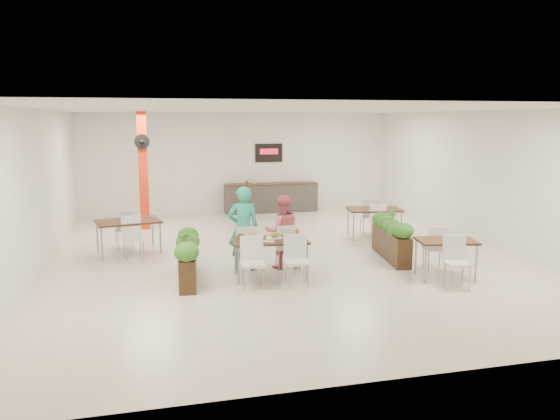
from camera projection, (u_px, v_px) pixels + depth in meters
The scene contains 12 objects.
ground at pixel (285, 255), 12.17m from camera, with size 12.00×12.00×0.00m, color beige.
room_shell at pixel (285, 165), 11.83m from camera, with size 10.10×12.10×3.22m.
red_column at pixel (143, 169), 14.81m from camera, with size 0.40×0.41×3.20m.
service_counter at pixel (271, 197), 17.73m from camera, with size 3.00×0.64×2.20m.
main_table at pixel (270, 245), 10.32m from camera, with size 1.46×1.72×0.92m.
diner_man at pixel (243, 229), 10.82m from camera, with size 0.62×0.41×1.70m, color teal.
diner_woman at pixel (282, 231), 11.03m from camera, with size 0.73×0.57×1.50m, color #E3647B.
planter_left at pixel (188, 255), 10.16m from camera, with size 0.54×1.87×0.98m.
planter_right at pixel (391, 236), 11.79m from camera, with size 0.62×1.98×1.04m.
side_table_a at pixel (128, 225), 12.24m from camera, with size 1.53×1.67×0.92m.
side_table_b at pixel (374, 213), 13.88m from camera, with size 1.46×1.67×0.92m.
side_table_c at pixel (446, 247), 10.31m from camera, with size 1.19×1.67×0.92m.
Camera 1 is at (-2.97, -11.46, 3.01)m, focal length 35.00 mm.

